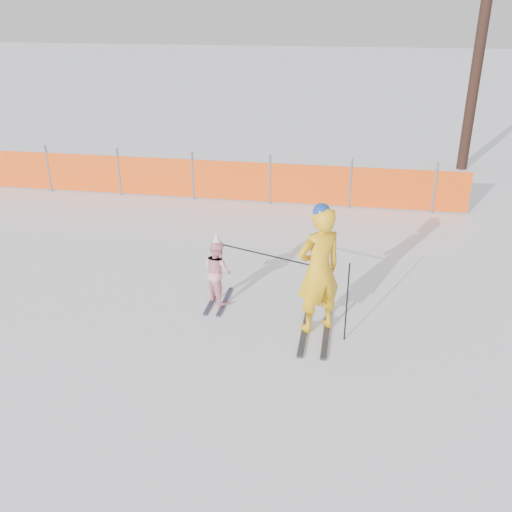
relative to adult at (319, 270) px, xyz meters
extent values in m
plane|color=white|center=(-1.03, -0.06, -1.05)|extent=(120.00, 120.00, 0.00)
cube|color=black|center=(-0.17, 0.00, -1.03)|extent=(0.09, 1.63, 0.04)
cube|color=black|center=(0.17, 0.00, -1.03)|extent=(0.09, 1.63, 0.04)
imported|color=yellow|center=(0.00, 0.00, -0.01)|extent=(0.88, 0.82, 2.01)
sphere|color=navy|center=(0.00, 0.00, 0.92)|extent=(0.26, 0.26, 0.26)
cube|color=black|center=(-1.83, 0.63, -1.04)|extent=(0.09, 1.01, 0.03)
cube|color=black|center=(-1.61, 0.63, -1.04)|extent=(0.09, 1.01, 0.03)
imported|color=#FFA6B6|center=(-1.72, 0.63, -0.47)|extent=(0.68, 0.67, 1.10)
cone|color=silver|center=(-1.72, 0.63, 0.12)|extent=(0.19, 0.19, 0.24)
cylinder|color=black|center=(0.45, -0.20, -0.41)|extent=(0.02, 0.02, 1.29)
cylinder|color=black|center=(-0.86, 0.31, 0.04)|extent=(1.50, 0.57, 0.02)
cylinder|color=#595960|center=(-7.65, 5.91, -0.43)|extent=(0.06, 0.06, 1.25)
cylinder|color=#595960|center=(-5.65, 5.91, -0.43)|extent=(0.06, 0.06, 1.25)
cylinder|color=#595960|center=(-3.65, 5.91, -0.43)|extent=(0.06, 0.06, 1.25)
cylinder|color=#595960|center=(-1.65, 5.91, -0.43)|extent=(0.06, 0.06, 1.25)
cylinder|color=#595960|center=(0.35, 5.91, -0.43)|extent=(0.06, 0.06, 1.25)
cylinder|color=#595960|center=(2.35, 5.91, -0.43)|extent=(0.06, 0.06, 1.25)
cube|color=#FF500D|center=(-4.24, 5.91, -0.50)|extent=(14.83, 0.03, 1.00)
cylinder|color=black|center=(3.65, 10.20, 2.57)|extent=(0.31, 0.31, 7.24)
camera|label=1|loc=(0.42, -7.74, 3.69)|focal=40.00mm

